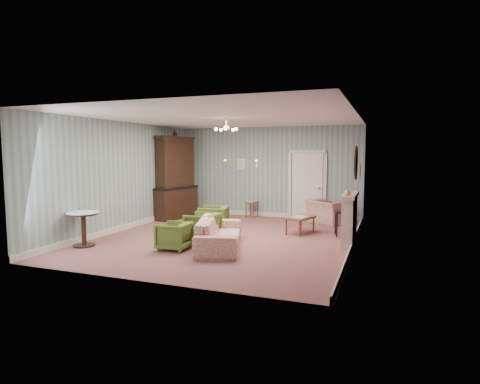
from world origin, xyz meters
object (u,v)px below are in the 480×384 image
at_px(olive_chair_a, 174,235).
at_px(dresser, 175,175).
at_px(olive_chair_c, 213,217).
at_px(wingback_chair, 328,208).
at_px(olive_chair_b, 203,225).
at_px(side_table_black, 343,224).
at_px(coffee_table, 300,225).
at_px(fireplace, 349,219).
at_px(sofa_chintz, 219,228).
at_px(pedestal_table, 84,229).

xyz_separation_m(olive_chair_a, dresser, (-2.03, 3.65, 1.05)).
bearing_deg(olive_chair_c, wingback_chair, 119.23).
height_order(olive_chair_b, dresser, dresser).
xyz_separation_m(wingback_chair, side_table_black, (0.62, -1.75, -0.14)).
bearing_deg(olive_chair_a, dresser, -153.14).
bearing_deg(coffee_table, olive_chair_b, -140.55).
distance_m(olive_chair_c, fireplace, 3.53).
xyz_separation_m(olive_chair_b, sofa_chintz, (0.63, -0.46, 0.06)).
height_order(dresser, side_table_black, dresser).
distance_m(olive_chair_c, coffee_table, 2.29).
distance_m(fireplace, coffee_table, 1.53).
relative_size(dresser, fireplace, 1.96).
bearing_deg(olive_chair_a, fireplace, 116.01).
bearing_deg(olive_chair_b, coffee_table, 127.47).
bearing_deg(olive_chair_b, fireplace, 103.07).
height_order(olive_chair_c, dresser, dresser).
relative_size(olive_chair_c, coffee_table, 0.86).
xyz_separation_m(olive_chair_a, side_table_black, (3.27, 2.66, -0.01)).
relative_size(side_table_black, pedestal_table, 0.83).
xyz_separation_m(wingback_chair, dresser, (-4.68, -0.76, 0.91)).
distance_m(olive_chair_b, coffee_table, 2.58).
relative_size(dresser, coffee_table, 3.18).
height_order(olive_chair_c, sofa_chintz, sofa_chintz).
bearing_deg(olive_chair_a, coffee_table, 137.88).
bearing_deg(dresser, wingback_chair, 20.75).
height_order(sofa_chintz, fireplace, fireplace).
bearing_deg(coffee_table, side_table_black, 1.71).
xyz_separation_m(dresser, coffee_table, (4.22, -1.02, -1.15)).
bearing_deg(wingback_chair, side_table_black, 141.73).
bearing_deg(sofa_chintz, olive_chair_b, 35.43).
xyz_separation_m(dresser, pedestal_table, (0.00, -4.08, -0.99)).
bearing_deg(side_table_black, wingback_chair, 109.62).
height_order(fireplace, pedestal_table, fireplace).
bearing_deg(pedestal_table, sofa_chintz, 18.47).
height_order(wingback_chair, side_table_black, wingback_chair).
relative_size(olive_chair_b, side_table_black, 1.15).
height_order(olive_chair_b, fireplace, fireplace).
relative_size(olive_chair_c, side_table_black, 1.15).
xyz_separation_m(sofa_chintz, dresser, (-2.87, 3.12, 0.94)).
bearing_deg(side_table_black, olive_chair_a, -140.90).
xyz_separation_m(olive_chair_b, pedestal_table, (-2.24, -1.42, 0.02)).
distance_m(dresser, coffee_table, 4.50).
bearing_deg(olive_chair_b, pedestal_table, -59.55).
xyz_separation_m(olive_chair_a, sofa_chintz, (0.84, 0.53, 0.11)).
xyz_separation_m(olive_chair_a, pedestal_table, (-2.03, -0.43, 0.06)).
height_order(side_table_black, pedestal_table, pedestal_table).
height_order(olive_chair_b, side_table_black, olive_chair_b).
distance_m(sofa_chintz, pedestal_table, 3.02).
height_order(olive_chair_a, coffee_table, olive_chair_a).
relative_size(olive_chair_b, pedestal_table, 0.95).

